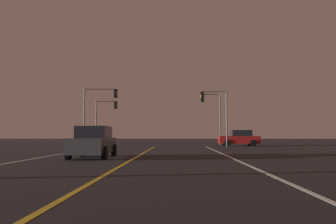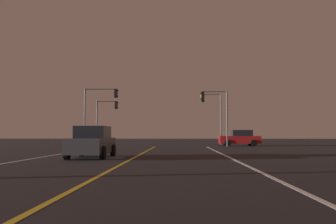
% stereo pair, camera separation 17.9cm
% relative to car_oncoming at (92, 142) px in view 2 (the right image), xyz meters
% --- Properties ---
extents(lane_edge_right, '(0.16, 43.67, 0.01)m').
position_rel_car_oncoming_xyz_m(lane_edge_right, '(7.41, -4.93, -0.82)').
color(lane_edge_right, silver).
rests_on(lane_edge_right, ground).
extents(lane_center_divider, '(0.16, 43.67, 0.01)m').
position_rel_car_oncoming_xyz_m(lane_center_divider, '(2.25, -4.93, -0.82)').
color(lane_center_divider, gold).
rests_on(lane_center_divider, ground).
extents(car_oncoming, '(2.02, 4.30, 1.70)m').
position_rel_car_oncoming_xyz_m(car_oncoming, '(0.00, 0.00, 0.00)').
color(car_oncoming, black).
rests_on(car_oncoming, ground).
extents(car_crossing_side, '(4.30, 2.02, 1.70)m').
position_rel_car_oncoming_xyz_m(car_crossing_side, '(11.18, 19.69, 0.00)').
color(car_crossing_side, black).
rests_on(car_crossing_side, ground).
extents(traffic_light_near_right, '(2.76, 0.36, 5.63)m').
position_rel_car_oncoming_xyz_m(traffic_light_near_right, '(8.28, 17.40, 3.33)').
color(traffic_light_near_right, '#4C4C51').
rests_on(traffic_light_near_right, ground).
extents(traffic_light_near_left, '(3.52, 0.36, 5.94)m').
position_rel_car_oncoming_xyz_m(traffic_light_near_left, '(-3.42, 17.40, 3.58)').
color(traffic_light_near_left, '#4C4C51').
rests_on(traffic_light_near_left, ground).
extents(traffic_light_far_right, '(2.37, 0.36, 5.96)m').
position_rel_car_oncoming_xyz_m(traffic_light_far_right, '(8.50, 22.90, 3.52)').
color(traffic_light_far_right, '#4C4C51').
rests_on(traffic_light_far_right, ground).
extents(traffic_light_far_left, '(2.59, 0.36, 5.17)m').
position_rel_car_oncoming_xyz_m(traffic_light_far_left, '(-3.81, 22.90, 3.01)').
color(traffic_light_far_left, '#4C4C51').
rests_on(traffic_light_far_left, ground).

